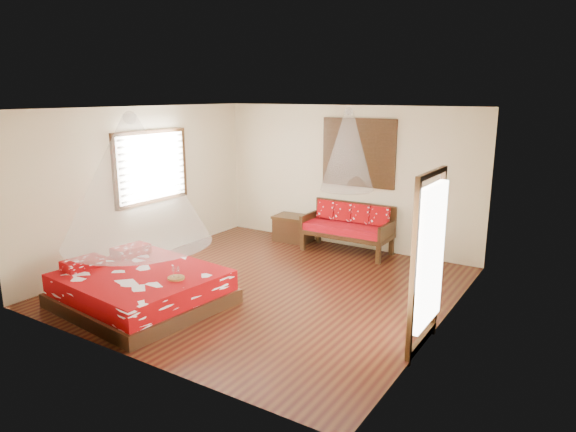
{
  "coord_description": "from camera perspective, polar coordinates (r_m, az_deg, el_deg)",
  "views": [
    {
      "loc": [
        4.43,
        -6.38,
        3.02
      ],
      "look_at": [
        0.26,
        0.2,
        1.15
      ],
      "focal_mm": 32.0,
      "sensor_mm": 36.0,
      "label": 1
    }
  ],
  "objects": [
    {
      "name": "window_left",
      "position": [
        9.8,
        -14.89,
        5.3
      ],
      "size": [
        0.1,
        1.74,
        1.34
      ],
      "color": "black",
      "rests_on": "wall_left"
    },
    {
      "name": "glazed_door",
      "position": [
        6.34,
        15.11,
        -4.93
      ],
      "size": [
        0.08,
        1.02,
        2.16
      ],
      "color": "black",
      "rests_on": "floor"
    },
    {
      "name": "daybed",
      "position": [
        10.01,
        6.76,
        -1.07
      ],
      "size": [
        1.71,
        0.76,
        0.94
      ],
      "color": "black",
      "rests_on": "floor"
    },
    {
      "name": "bed",
      "position": [
        7.85,
        -16.04,
        -7.7
      ],
      "size": [
        2.37,
        2.18,
        0.65
      ],
      "rotation": [
        0.0,
        0.0,
        -0.1
      ],
      "color": "black",
      "rests_on": "floor"
    },
    {
      "name": "storage_chest",
      "position": [
        10.74,
        0.61,
        -1.34
      ],
      "size": [
        0.81,
        0.61,
        0.53
      ],
      "rotation": [
        0.0,
        0.0,
        0.06
      ],
      "color": "black",
      "rests_on": "floor"
    },
    {
      "name": "mosquito_net_main",
      "position": [
        7.42,
        -16.74,
        3.85
      ],
      "size": [
        2.08,
        2.08,
        1.8
      ],
      "primitive_type": "cone",
      "color": "white",
      "rests_on": "ceiling"
    },
    {
      "name": "mosquito_net_daybed",
      "position": [
        9.63,
        6.67,
        7.32
      ],
      "size": [
        1.0,
        1.0,
        1.5
      ],
      "primitive_type": "cone",
      "color": "white",
      "rests_on": "ceiling"
    },
    {
      "name": "shutter_panel",
      "position": [
        10.07,
        7.82,
        6.97
      ],
      "size": [
        1.52,
        0.06,
        1.32
      ],
      "color": "black",
      "rests_on": "wall_back"
    },
    {
      "name": "wine_tray",
      "position": [
        7.34,
        -12.34,
        -6.49
      ],
      "size": [
        0.23,
        0.23,
        0.19
      ],
      "rotation": [
        0.0,
        0.0,
        0.18
      ],
      "color": "brown",
      "rests_on": "bed"
    },
    {
      "name": "room",
      "position": [
        7.94,
        -2.36,
        1.7
      ],
      "size": [
        5.54,
        5.54,
        2.84
      ],
      "color": "black",
      "rests_on": "ground"
    }
  ]
}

